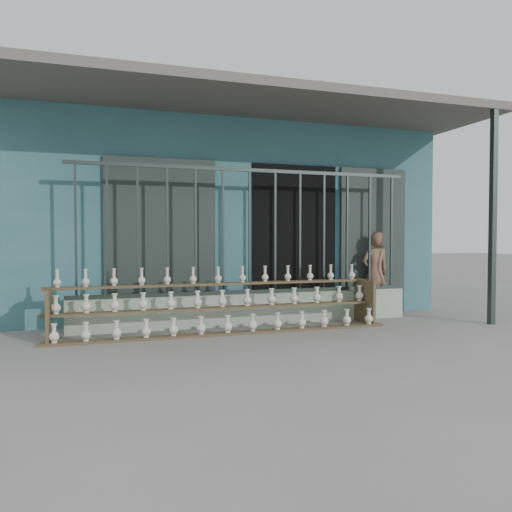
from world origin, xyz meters
name	(u,v)px	position (x,y,z in m)	size (l,w,h in m)	color
ground	(282,342)	(0.00, 0.00, 0.00)	(60.00, 60.00, 0.00)	slate
workshop_building	(206,220)	(0.00, 4.23, 1.62)	(7.40, 6.60, 3.21)	#316168
parapet_wall	(250,309)	(0.00, 1.30, 0.23)	(5.00, 0.20, 0.45)	#9CB298
security_fence	(250,231)	(0.00, 1.30, 1.35)	(5.00, 0.04, 1.80)	#283330
shelf_rack	(223,304)	(-0.50, 0.88, 0.36)	(4.50, 0.68, 0.85)	brown
elderly_woman	(375,273)	(2.22, 1.55, 0.68)	(0.49, 0.32, 1.35)	brown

